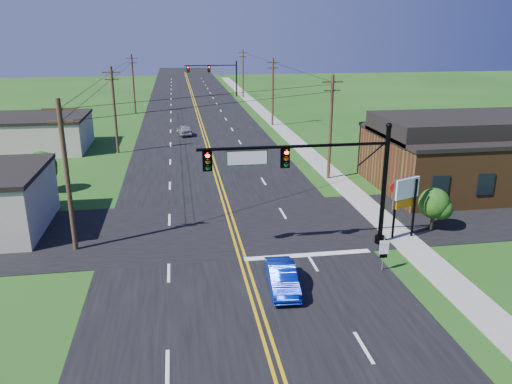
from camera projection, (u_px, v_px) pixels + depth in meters
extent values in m
plane|color=#1B4614|center=(260.00, 330.00, 21.87)|extent=(260.00, 260.00, 0.00)
cube|color=black|center=(200.00, 125.00, 68.80)|extent=(16.00, 220.00, 0.04)
cube|color=black|center=(230.00, 227.00, 33.13)|extent=(70.00, 10.00, 0.04)
cube|color=gray|center=(290.00, 137.00, 60.99)|extent=(2.00, 160.00, 0.08)
cylinder|color=black|center=(384.00, 188.00, 29.59)|extent=(0.28, 0.28, 7.20)
cylinder|color=black|center=(380.00, 240.00, 30.63)|extent=(0.60, 0.60, 0.50)
sphere|color=black|center=(389.00, 126.00, 28.44)|extent=(0.36, 0.36, 0.36)
cylinder|color=black|center=(295.00, 146.00, 27.93)|extent=(11.00, 0.18, 0.18)
cube|color=#045411|center=(247.00, 158.00, 27.69)|extent=(2.30, 0.06, 0.85)
cylinder|color=black|center=(237.00, 78.00, 97.18)|extent=(0.28, 0.28, 7.20)
cylinder|color=black|center=(237.00, 95.00, 98.22)|extent=(0.60, 0.60, 0.50)
sphere|color=black|center=(236.00, 58.00, 96.03)|extent=(0.36, 0.36, 0.36)
cylinder|color=black|center=(211.00, 65.00, 95.68)|extent=(10.00, 0.18, 0.18)
cube|color=#045411|center=(194.00, 69.00, 95.37)|extent=(2.30, 0.06, 0.85)
cube|color=brown|center=(463.00, 161.00, 41.10)|extent=(14.00, 11.00, 4.40)
cube|color=black|center=(467.00, 133.00, 40.37)|extent=(14.20, 11.20, 0.30)
cube|color=beige|center=(30.00, 134.00, 54.15)|extent=(12.00, 9.00, 3.40)
cube|color=black|center=(27.00, 117.00, 53.58)|extent=(12.20, 9.20, 0.30)
cylinder|color=#392C19|center=(67.00, 178.00, 28.43)|extent=(0.28, 0.28, 9.00)
cube|color=#392C19|center=(59.00, 109.00, 27.22)|extent=(1.80, 0.12, 0.12)
cube|color=#392C19|center=(60.00, 122.00, 27.44)|extent=(1.40, 0.12, 0.12)
cylinder|color=#392C19|center=(115.00, 111.00, 51.90)|extent=(0.28, 0.28, 9.00)
cube|color=#392C19|center=(111.00, 72.00, 50.69)|extent=(1.80, 0.12, 0.12)
cube|color=#392C19|center=(112.00, 79.00, 50.91)|extent=(1.40, 0.12, 0.12)
cylinder|color=#392C19|center=(133.00, 84.00, 77.25)|extent=(0.28, 0.28, 9.00)
cube|color=#392C19|center=(131.00, 58.00, 76.04)|extent=(1.80, 0.12, 0.12)
cube|color=#392C19|center=(132.00, 63.00, 76.25)|extent=(1.40, 0.12, 0.12)
cylinder|color=#392C19|center=(330.00, 128.00, 42.60)|extent=(0.28, 0.28, 9.00)
cube|color=#392C19|center=(333.00, 82.00, 41.40)|extent=(1.80, 0.12, 0.12)
cube|color=#392C19|center=(332.00, 90.00, 41.61)|extent=(1.40, 0.12, 0.12)
cylinder|color=#392C19|center=(273.00, 92.00, 67.01)|extent=(0.28, 0.28, 9.00)
cube|color=#392C19|center=(273.00, 63.00, 65.80)|extent=(1.80, 0.12, 0.12)
cube|color=#392C19|center=(273.00, 68.00, 66.02)|extent=(1.40, 0.12, 0.12)
cylinder|color=#392C19|center=(243.00, 74.00, 95.17)|extent=(0.28, 0.28, 9.00)
cube|color=#392C19|center=(243.00, 53.00, 93.96)|extent=(1.80, 0.12, 0.12)
cube|color=#392C19|center=(243.00, 57.00, 94.18)|extent=(1.40, 0.12, 0.12)
cylinder|color=#392C19|center=(378.00, 155.00, 48.40)|extent=(0.24, 0.24, 1.85)
sphere|color=#15420F|center=(379.00, 138.00, 47.88)|extent=(3.00, 3.00, 3.00)
cylinder|color=#392C19|center=(432.00, 221.00, 32.54)|extent=(0.24, 0.24, 1.32)
sphere|color=#15420F|center=(434.00, 203.00, 32.17)|extent=(2.00, 2.00, 2.00)
cylinder|color=#392C19|center=(44.00, 183.00, 40.18)|extent=(0.24, 0.24, 1.54)
sphere|color=#15420F|center=(41.00, 166.00, 39.74)|extent=(2.40, 2.40, 2.40)
imported|color=#071FA0|center=(282.00, 278.00, 25.01)|extent=(1.58, 3.98, 1.29)
imported|color=#A6A6AB|center=(184.00, 130.00, 61.88)|extent=(2.11, 3.98, 1.29)
cylinder|color=slate|center=(383.00, 253.00, 26.88)|extent=(0.07, 0.07, 2.09)
cube|color=white|center=(385.00, 243.00, 26.66)|extent=(0.52, 0.05, 0.29)
cube|color=white|center=(384.00, 250.00, 26.78)|extent=(0.52, 0.05, 0.52)
cube|color=black|center=(383.00, 256.00, 26.90)|extent=(0.43, 0.04, 0.21)
cylinder|color=slate|center=(393.00, 198.00, 35.83)|extent=(0.07, 0.07, 2.04)
cylinder|color=#A71409|center=(395.00, 188.00, 35.56)|extent=(0.78, 0.06, 0.78)
cylinder|color=black|center=(395.00, 210.00, 30.84)|extent=(0.19, 0.19, 3.83)
cylinder|color=black|center=(414.00, 209.00, 31.03)|extent=(0.19, 0.19, 3.83)
cube|color=white|center=(406.00, 188.00, 30.51)|extent=(1.87, 0.98, 1.28)
cube|color=#CC720C|center=(405.00, 203.00, 30.81)|extent=(1.66, 0.87, 0.53)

